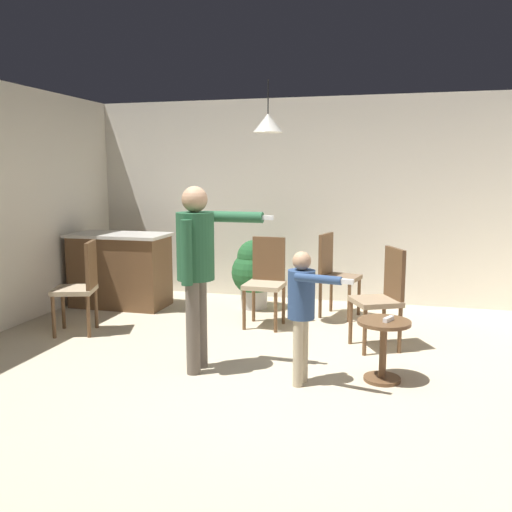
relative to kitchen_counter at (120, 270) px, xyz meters
name	(u,v)px	position (x,y,z in m)	size (l,w,h in m)	color
ground	(264,386)	(2.45, -2.16, -0.48)	(7.68, 7.68, 0.00)	beige
wall_back	(321,201)	(2.45, 1.04, 0.87)	(6.40, 0.10, 2.70)	silver
kitchen_counter	(120,270)	(0.00, 0.00, 0.00)	(1.26, 0.66, 0.95)	brown
side_table_by_couch	(383,343)	(3.38, -1.80, -0.15)	(0.44, 0.44, 0.52)	brown
person_adult	(197,258)	(1.81, -1.96, 0.52)	(0.81, 0.47, 1.62)	#60564C
person_child	(302,303)	(2.74, -2.04, 0.21)	(0.54, 0.40, 1.11)	tan
dining_chair_by_counter	(335,271)	(2.74, 0.21, 0.07)	(0.51, 0.51, 1.00)	brown
dining_chair_near_wall	(266,278)	(2.04, -0.40, 0.07)	(0.43, 0.43, 1.00)	brown
dining_chair_centre_back	(383,294)	(3.34, -0.91, 0.07)	(0.56, 0.56, 1.00)	brown
dining_chair_spare	(81,283)	(0.19, -1.20, 0.07)	(0.53, 0.53, 1.00)	brown
potted_plant_corner	(254,271)	(1.71, 0.32, 0.01)	(0.57, 0.57, 0.88)	#B7B2AD
spare_remote_on_table	(388,319)	(3.42, -1.81, 0.06)	(0.04, 0.13, 0.04)	white
ceiling_light_pendant	(268,123)	(2.08, -0.47, 1.77)	(0.32, 0.32, 0.55)	silver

